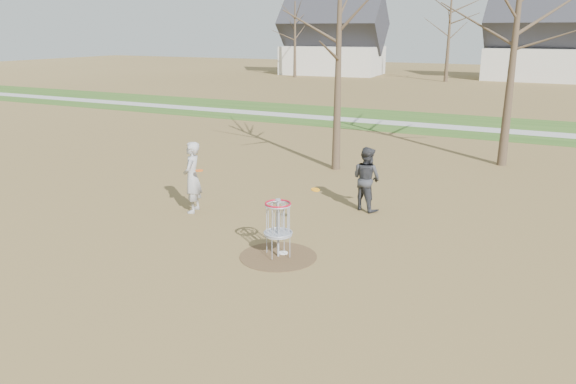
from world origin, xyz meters
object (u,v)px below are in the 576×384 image
Objects in this scene: player_standing at (192,177)px; disc_grounded at (283,253)px; disc_golf_basket at (278,219)px; player_throwing at (366,179)px.

player_standing is 9.26× the size of disc_grounded.
player_standing reaches higher than disc_grounded.
disc_golf_basket is (3.72, -1.87, -0.10)m from player_standing.
player_throwing is (4.36, 2.40, -0.09)m from player_standing.
player_standing is 4.98m from player_throwing.
disc_golf_basket is (-0.63, -4.27, -0.02)m from player_throwing.
player_throwing is 8.45× the size of disc_grounded.
player_standing is at bearing 156.06° from disc_grounded.
disc_golf_basket is at bearing 44.87° from player_standing.
player_standing is at bearing 50.55° from player_throwing.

